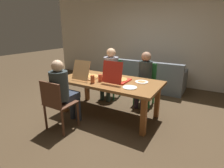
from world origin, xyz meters
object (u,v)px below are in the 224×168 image
at_px(plate_1, 130,87).
at_px(drinking_glass_3, 93,79).
at_px(pizza_box_0, 88,76).
at_px(chair_1, 57,103).
at_px(couch, 148,78).
at_px(pizza_box_1, 117,79).
at_px(chair_2, 146,83).
at_px(person_0, 110,69).
at_px(chair_0, 113,77).
at_px(plate_0, 142,82).
at_px(dining_table, 109,84).
at_px(drinking_glass_2, 106,74).
at_px(person_2, 144,75).
at_px(person_1, 63,89).
at_px(drinking_glass_1, 81,71).
at_px(drinking_glass_0, 100,78).

height_order(plate_1, drinking_glass_3, drinking_glass_3).
bearing_deg(pizza_box_0, drinking_glass_3, -39.15).
bearing_deg(plate_1, chair_1, -143.18).
xyz_separation_m(pizza_box_0, couch, (0.57, 2.06, -0.48)).
bearing_deg(pizza_box_1, chair_2, 74.30).
bearing_deg(person_0, chair_2, 7.67).
height_order(chair_0, plate_1, chair_0).
xyz_separation_m(plate_0, drinking_glass_3, (-0.76, -0.51, 0.06)).
relative_size(chair_2, plate_0, 3.76).
distance_m(chair_1, pizza_box_1, 1.17).
bearing_deg(plate_1, dining_table, 158.33).
bearing_deg(drinking_glass_2, plate_0, 0.90).
height_order(person_2, plate_1, person_2).
bearing_deg(couch, person_2, -75.44).
bearing_deg(person_1, person_2, 60.58).
distance_m(dining_table, plate_1, 0.58).
height_order(chair_0, drinking_glass_2, chair_0).
xyz_separation_m(chair_1, person_2, (0.88, 1.72, 0.20)).
bearing_deg(person_2, pizza_box_0, -136.01).
height_order(dining_table, person_1, person_1).
bearing_deg(chair_2, drinking_glass_3, -116.11).
height_order(plate_1, drinking_glass_1, drinking_glass_1).
xyz_separation_m(chair_0, person_2, (0.88, -0.14, 0.20)).
bearing_deg(pizza_box_1, chair_1, -123.40).
distance_m(chair_2, pizza_box_1, 0.98).
xyz_separation_m(person_1, drinking_glass_3, (0.28, 0.47, 0.09)).
distance_m(person_2, drinking_glass_2, 0.86).
xyz_separation_m(dining_table, person_2, (0.43, 0.77, 0.08)).
bearing_deg(drinking_glass_0, drinking_glass_1, 157.22).
distance_m(person_0, plate_1, 1.40).
relative_size(chair_1, pizza_box_0, 1.76).
bearing_deg(couch, plate_0, -75.06).
xyz_separation_m(chair_2, person_2, (-0.00, -0.13, 0.22)).
height_order(pizza_box_0, drinking_glass_1, pizza_box_0).
bearing_deg(plate_0, person_2, 105.74).
bearing_deg(dining_table, person_2, 60.98).
bearing_deg(dining_table, pizza_box_0, -169.65).
bearing_deg(person_2, drinking_glass_1, -154.14).
distance_m(person_1, drinking_glass_0, 0.72).
bearing_deg(drinking_glass_3, dining_table, 61.70).
xyz_separation_m(chair_1, drinking_glass_1, (-0.39, 1.10, 0.27)).
xyz_separation_m(chair_0, drinking_glass_0, (0.34, -1.07, 0.28)).
bearing_deg(plate_1, pizza_box_1, 149.40).
distance_m(dining_table, chair_1, 1.06).
relative_size(pizza_box_1, drinking_glass_2, 3.92).
height_order(person_1, chair_2, person_1).
distance_m(person_0, pizza_box_0, 0.87).
relative_size(dining_table, chair_1, 2.22).
distance_m(chair_0, chair_2, 0.88).
height_order(person_0, drinking_glass_1, person_0).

